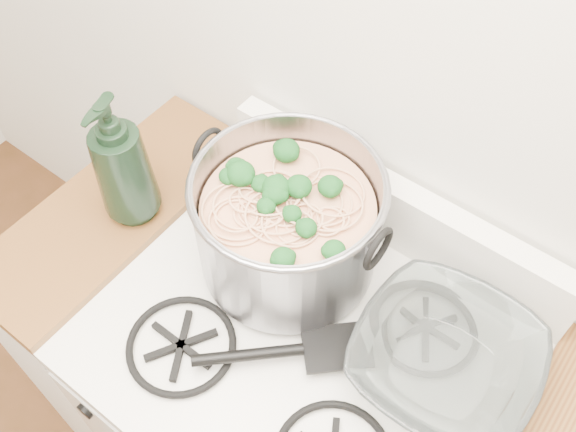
{
  "coord_description": "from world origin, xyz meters",
  "views": [
    {
      "loc": [
        0.29,
        0.83,
        2.0
      ],
      "look_at": [
        -0.13,
        1.38,
        1.06
      ],
      "focal_mm": 40.0,
      "sensor_mm": 36.0,
      "label": 1
    }
  ],
  "objects_px": {
    "spatula": "(334,346)",
    "stock_pot": "(288,225)",
    "gas_range": "(299,424)",
    "glass_bowl": "(443,364)",
    "bottle": "(120,160)"
  },
  "relations": [
    {
      "from": "spatula",
      "to": "glass_bowl",
      "type": "distance_m",
      "value": 0.19
    },
    {
      "from": "gas_range",
      "to": "stock_pot",
      "type": "distance_m",
      "value": 0.62
    },
    {
      "from": "gas_range",
      "to": "bottle",
      "type": "distance_m",
      "value": 0.78
    },
    {
      "from": "gas_range",
      "to": "bottle",
      "type": "relative_size",
      "value": 3.0
    },
    {
      "from": "bottle",
      "to": "gas_range",
      "type": "bearing_deg",
      "value": -17.61
    },
    {
      "from": "spatula",
      "to": "gas_range",
      "type": "bearing_deg",
      "value": -121.55
    },
    {
      "from": "gas_range",
      "to": "glass_bowl",
      "type": "distance_m",
      "value": 0.56
    },
    {
      "from": "glass_bowl",
      "to": "spatula",
      "type": "bearing_deg",
      "value": -153.87
    },
    {
      "from": "gas_range",
      "to": "stock_pot",
      "type": "bearing_deg",
      "value": 136.15
    },
    {
      "from": "gas_range",
      "to": "glass_bowl",
      "type": "relative_size",
      "value": 7.24
    },
    {
      "from": "spatula",
      "to": "stock_pot",
      "type": "bearing_deg",
      "value": -163.98
    },
    {
      "from": "gas_range",
      "to": "spatula",
      "type": "distance_m",
      "value": 0.5
    },
    {
      "from": "glass_bowl",
      "to": "bottle",
      "type": "xyz_separation_m",
      "value": [
        -0.69,
        -0.07,
        0.13
      ]
    },
    {
      "from": "glass_bowl",
      "to": "bottle",
      "type": "distance_m",
      "value": 0.71
    },
    {
      "from": "stock_pot",
      "to": "bottle",
      "type": "height_order",
      "value": "bottle"
    }
  ]
}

